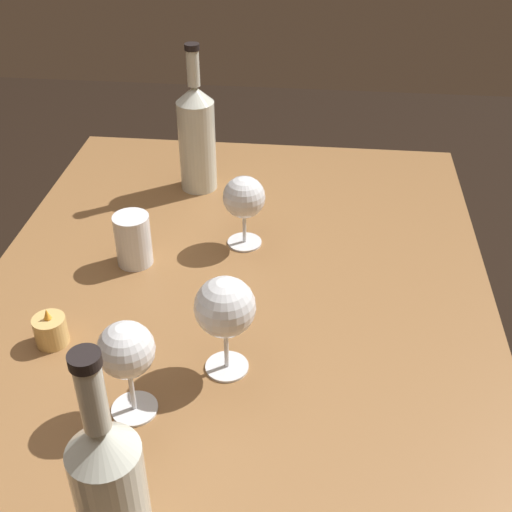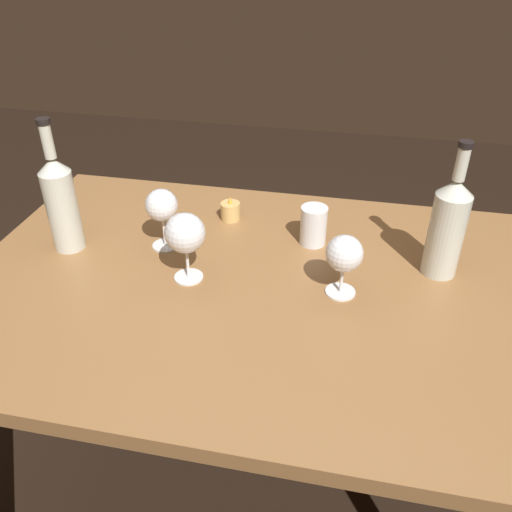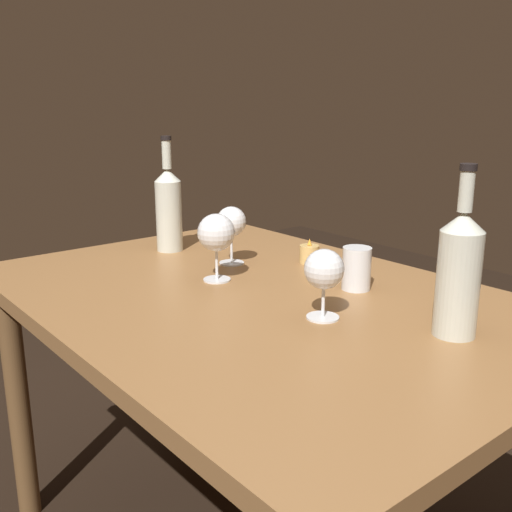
% 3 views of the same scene
% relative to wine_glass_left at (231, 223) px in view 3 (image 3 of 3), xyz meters
% --- Properties ---
extents(dining_table, '(1.30, 0.90, 0.74)m').
position_rel_wine_glass_left_xyz_m(dining_table, '(0.23, -0.10, -0.20)').
color(dining_table, olive).
rests_on(dining_table, ground).
extents(wine_glass_left, '(0.08, 0.08, 0.15)m').
position_rel_wine_glass_left_xyz_m(wine_glass_left, '(0.00, 0.00, 0.00)').
color(wine_glass_left, white).
rests_on(wine_glass_left, dining_table).
extents(wine_glass_right, '(0.08, 0.08, 0.14)m').
position_rel_wine_glass_left_xyz_m(wine_glass_right, '(0.44, -0.11, -0.01)').
color(wine_glass_right, white).
rests_on(wine_glass_right, dining_table).
extents(wine_glass_centre, '(0.09, 0.09, 0.16)m').
position_rel_wine_glass_left_xyz_m(wine_glass_centre, '(0.10, -0.12, 0.00)').
color(wine_glass_centre, white).
rests_on(wine_glass_centre, dining_table).
extents(wine_bottle, '(0.07, 0.07, 0.33)m').
position_rel_wine_glass_left_xyz_m(wine_bottle, '(-0.23, -0.05, 0.02)').
color(wine_bottle, silver).
rests_on(wine_bottle, dining_table).
extents(wine_bottle_second, '(0.08, 0.08, 0.32)m').
position_rel_wine_glass_left_xyz_m(wine_bottle_second, '(0.65, 0.02, 0.01)').
color(wine_bottle_second, silver).
rests_on(wine_bottle_second, dining_table).
extents(water_tumbler, '(0.07, 0.07, 0.10)m').
position_rel_wine_glass_left_xyz_m(water_tumbler, '(0.35, 0.09, -0.07)').
color(water_tumbler, white).
rests_on(water_tumbler, dining_table).
extents(votive_candle, '(0.05, 0.05, 0.07)m').
position_rel_wine_glass_left_xyz_m(votive_candle, '(0.12, 0.16, -0.09)').
color(votive_candle, '#DBB266').
rests_on(votive_candle, dining_table).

